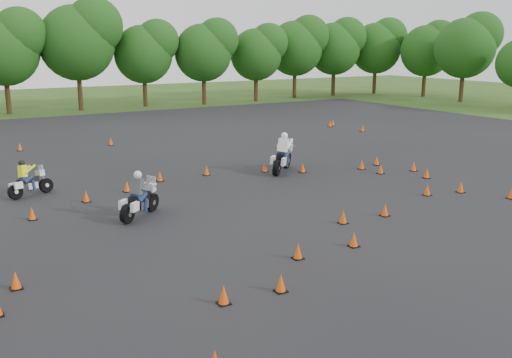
# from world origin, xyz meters

# --- Properties ---
(ground) EXTENTS (140.00, 140.00, 0.00)m
(ground) POSITION_xyz_m (0.00, 0.00, 0.00)
(ground) COLOR #2D5119
(ground) RESTS_ON ground
(asphalt_pad) EXTENTS (62.00, 62.00, 0.00)m
(asphalt_pad) POSITION_xyz_m (0.00, 6.00, 0.01)
(asphalt_pad) COLOR black
(asphalt_pad) RESTS_ON ground
(treeline) EXTENTS (86.89, 32.24, 10.66)m
(treeline) POSITION_xyz_m (1.79, 35.16, 4.58)
(treeline) COLOR #1C4814
(treeline) RESTS_ON ground
(traffic_cones) EXTENTS (36.32, 33.22, 0.45)m
(traffic_cones) POSITION_xyz_m (-0.09, 5.33, 0.23)
(traffic_cones) COLOR #E14B09
(traffic_cones) RESTS_ON asphalt_pad
(rider_grey) EXTENTS (2.22, 1.93, 1.75)m
(rider_grey) POSITION_xyz_m (-4.04, 5.39, 0.88)
(rider_grey) COLOR #44494C
(rider_grey) RESTS_ON ground
(rider_yellow) EXTENTS (2.05, 1.30, 1.52)m
(rider_yellow) POSITION_xyz_m (-6.84, 10.41, 0.76)
(rider_yellow) COLOR #EAFF16
(rider_yellow) RESTS_ON ground
(rider_white) EXTENTS (2.43, 2.26, 1.97)m
(rider_white) POSITION_xyz_m (4.42, 9.01, 0.99)
(rider_white) COLOR white
(rider_white) RESTS_ON ground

